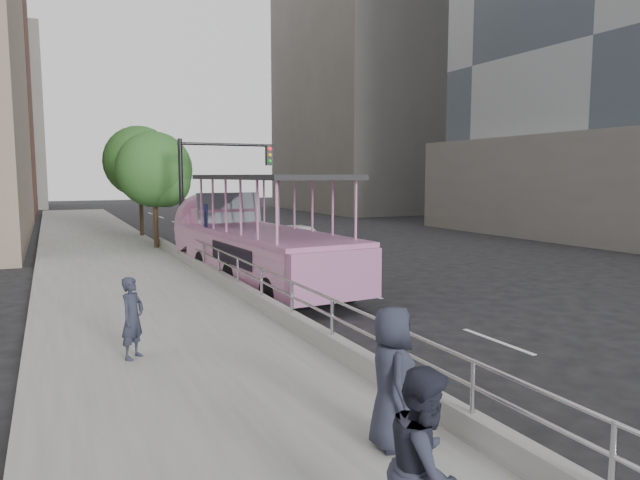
% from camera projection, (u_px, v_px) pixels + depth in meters
% --- Properties ---
extents(ground, '(160.00, 160.00, 0.00)m').
position_uv_depth(ground, '(409.00, 325.00, 14.08)').
color(ground, black).
extents(sidewalk, '(5.50, 80.00, 0.30)m').
position_uv_depth(sidewalk, '(119.00, 274.00, 20.58)').
color(sidewalk, '#9C9C97').
rests_on(sidewalk, ground).
extents(kerb_wall, '(0.24, 30.00, 0.36)m').
position_uv_depth(kerb_wall, '(262.00, 302.00, 14.49)').
color(kerb_wall, '#ACACA6').
rests_on(kerb_wall, sidewalk).
extents(guardrail, '(0.07, 22.00, 0.71)m').
position_uv_depth(guardrail, '(262.00, 276.00, 14.41)').
color(guardrail, '#B1B1B6').
rests_on(guardrail, kerb_wall).
extents(duck_boat, '(3.39, 11.31, 3.71)m').
position_uv_depth(duck_boat, '(252.00, 243.00, 19.55)').
color(duck_boat, black).
rests_on(duck_boat, ground).
extents(car, '(2.28, 4.36, 1.42)m').
position_uv_depth(car, '(301.00, 239.00, 26.87)').
color(car, white).
rests_on(car, ground).
extents(pedestrian_near, '(0.65, 0.66, 1.53)m').
position_uv_depth(pedestrian_near, '(133.00, 318.00, 10.52)').
color(pedestrian_near, '#262938').
rests_on(pedestrian_near, sidewalk).
extents(pedestrian_mid, '(1.09, 1.08, 1.77)m').
position_uv_depth(pedestrian_mid, '(426.00, 467.00, 4.90)').
color(pedestrian_mid, '#262938').
rests_on(pedestrian_mid, sidewalk).
extents(pedestrian_far, '(0.83, 1.01, 1.79)m').
position_uv_depth(pedestrian_far, '(392.00, 377.00, 7.05)').
color(pedestrian_far, '#262938').
rests_on(pedestrian_far, sidewalk).
extents(parking_sign, '(0.08, 0.61, 2.70)m').
position_uv_depth(parking_sign, '(206.00, 233.00, 19.84)').
color(parking_sign, black).
rests_on(parking_sign, ground).
extents(traffic_signal, '(4.20, 0.32, 5.20)m').
position_uv_depth(traffic_signal, '(209.00, 180.00, 24.17)').
color(traffic_signal, black).
rests_on(traffic_signal, ground).
extents(street_tree_near, '(3.52, 3.52, 5.72)m').
position_uv_depth(street_tree_near, '(157.00, 173.00, 26.53)').
color(street_tree_near, '#362618').
rests_on(street_tree_near, ground).
extents(street_tree_far, '(3.97, 3.97, 6.45)m').
position_uv_depth(street_tree_far, '(142.00, 164.00, 31.95)').
color(street_tree_far, '#362618').
rests_on(street_tree_far, ground).
extents(midrise_stone_a, '(20.00, 20.00, 32.00)m').
position_uv_depth(midrise_stone_a, '(391.00, 60.00, 61.05)').
color(midrise_stone_a, slate).
rests_on(midrise_stone_a, ground).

